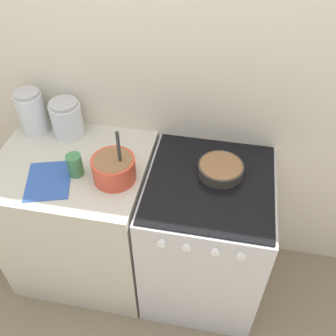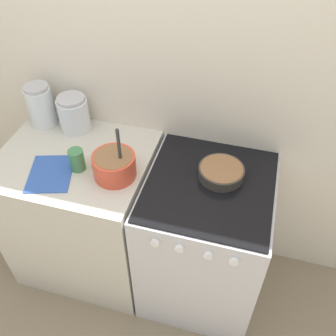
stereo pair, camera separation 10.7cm
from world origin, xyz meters
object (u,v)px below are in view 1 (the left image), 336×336
tin_can (75,165)px  storage_jar_left (32,114)px  storage_jar_middle (67,121)px  mixing_bowl (114,168)px  stove (204,237)px  baking_pan (221,169)px

tin_can → storage_jar_left: bearing=139.8°
storage_jar_middle → mixing_bowl: bearing=-39.9°
stove → storage_jar_left: size_ratio=3.72×
baking_pan → mixing_bowl: bearing=-165.3°
baking_pan → storage_jar_middle: bearing=169.3°
mixing_bowl → storage_jar_middle: bearing=140.1°
storage_jar_left → tin_can: 0.45m
tin_can → mixing_bowl: bearing=1.5°
mixing_bowl → storage_jar_left: 0.61m
mixing_bowl → stove: bearing=7.9°
storage_jar_left → tin_can: size_ratio=2.10×
mixing_bowl → baking_pan: size_ratio=1.29×
mixing_bowl → storage_jar_middle: 0.45m
storage_jar_middle → stove: bearing=-15.8°
storage_jar_middle → tin_can: storage_jar_middle is taller
mixing_bowl → storage_jar_middle: mixing_bowl is taller
baking_pan → tin_can: tin_can is taller
storage_jar_left → tin_can: storage_jar_left is taller
baking_pan → storage_jar_left: 1.04m
storage_jar_left → baking_pan: bearing=-8.7°
storage_jar_middle → baking_pan: bearing=-10.7°
mixing_bowl → tin_can: size_ratio=2.51×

